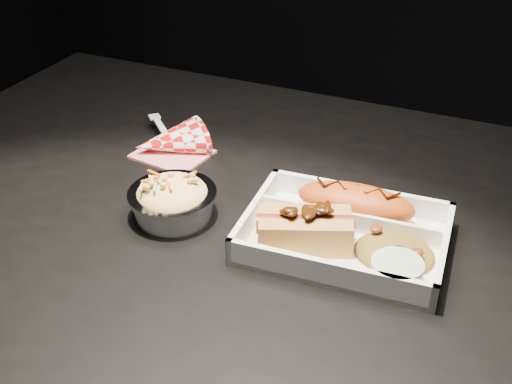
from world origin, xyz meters
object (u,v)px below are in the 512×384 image
(fried_pastry, at_px, (355,202))
(hotdog, at_px, (305,227))
(napkin_fork, at_px, (170,142))
(foil_coleslaw_cup, at_px, (173,198))
(dining_table, at_px, (253,256))
(food_tray, at_px, (344,238))

(fried_pastry, distance_m, hotdog, 0.09)
(napkin_fork, bearing_deg, foil_coleslaw_cup, -14.68)
(dining_table, height_order, hotdog, hotdog)
(napkin_fork, bearing_deg, hotdog, 14.98)
(fried_pastry, height_order, hotdog, hotdog)
(dining_table, bearing_deg, foil_coleslaw_cup, -141.07)
(fried_pastry, xyz_separation_m, napkin_fork, (-0.32, 0.07, -0.01))
(food_tray, xyz_separation_m, foil_coleslaw_cup, (-0.23, -0.03, 0.02))
(dining_table, distance_m, food_tray, 0.18)
(hotdog, xyz_separation_m, foil_coleslaw_cup, (-0.19, -0.00, -0.00))
(fried_pastry, height_order, foil_coleslaw_cup, foil_coleslaw_cup)
(hotdog, distance_m, napkin_fork, 0.32)
(food_tray, bearing_deg, dining_table, 162.35)
(dining_table, bearing_deg, napkin_fork, 154.11)
(foil_coleslaw_cup, xyz_separation_m, napkin_fork, (-0.10, 0.16, -0.01))
(dining_table, bearing_deg, fried_pastry, 7.58)
(food_tray, distance_m, foil_coleslaw_cup, 0.23)
(food_tray, bearing_deg, foil_coleslaw_cup, -175.34)
(food_tray, height_order, foil_coleslaw_cup, foil_coleslaw_cup)
(napkin_fork, bearing_deg, dining_table, 17.70)
(dining_table, distance_m, hotdog, 0.17)
(hotdog, bearing_deg, food_tray, 12.33)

